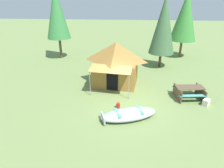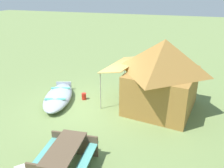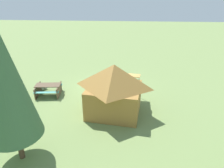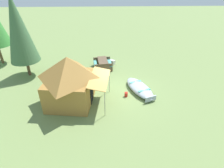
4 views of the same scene
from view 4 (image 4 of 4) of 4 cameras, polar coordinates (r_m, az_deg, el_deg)
ground_plane at (r=12.23m, az=1.86°, el=-2.40°), size 80.00×80.00×0.00m
beached_rowboat at (r=12.29m, az=8.72°, el=-1.29°), size 3.17×2.09×0.45m
canvas_cabin_tent at (r=10.83m, az=-13.26°, el=1.38°), size 3.42×3.98×2.94m
picnic_table at (r=15.21m, az=-2.95°, el=6.62°), size 1.80×1.64×0.75m
cooler_box at (r=16.04m, az=0.11°, el=6.92°), size 0.52×0.54×0.39m
fuel_can at (r=11.71m, az=4.47°, el=-3.31°), size 0.29×0.29×0.30m
pine_tree_far_center at (r=14.53m, az=-27.52°, el=15.15°), size 2.13×2.13×5.95m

